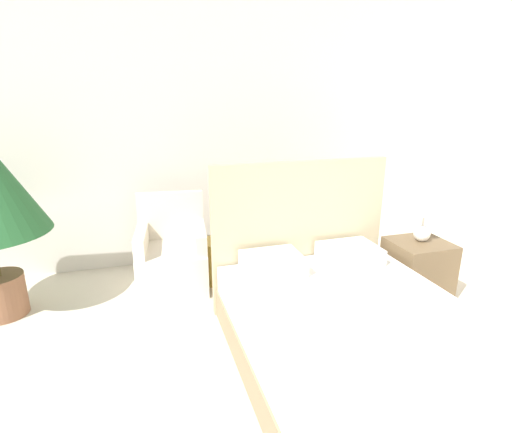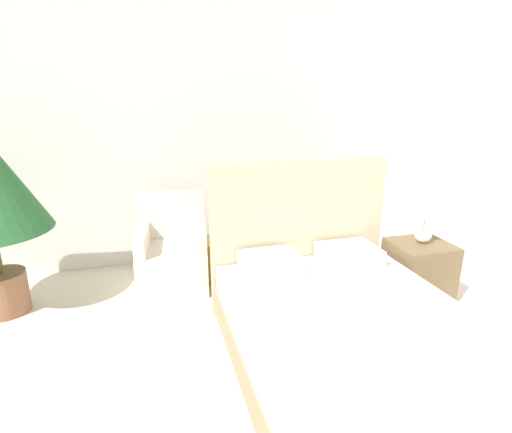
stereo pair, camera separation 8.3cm
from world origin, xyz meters
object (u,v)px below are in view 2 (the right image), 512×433
Objects in this scene: nightstand at (418,271)px; table_lamp at (426,211)px; armchair_near_window_left at (173,259)px; armchair_near_window_right at (262,249)px; side_table at (220,260)px; bed at (350,334)px.

table_lamp reaches higher than nightstand.
armchair_near_window_left reaches higher than nightstand.
side_table is (-0.46, -0.04, -0.05)m from armchair_near_window_right.
table_lamp reaches higher than armchair_near_window_right.
table_lamp is (0.02, 0.02, 0.56)m from nightstand.
armchair_near_window_right is at bearing 143.56° from nightstand.
table_lamp is (1.24, -0.89, 0.57)m from armchair_near_window_right.
bed is 1.31m from nightstand.
armchair_near_window_right is (0.92, 0.00, 0.00)m from armchair_near_window_left.
nightstand is (2.14, -0.90, 0.00)m from armchair_near_window_left.
table_lamp is (2.16, -0.88, 0.57)m from armchair_near_window_left.
bed is 1.95m from armchair_near_window_left.
nightstand is 1.90m from side_table.
side_table is (0.46, -0.04, -0.05)m from armchair_near_window_left.
side_table is at bearing 153.60° from table_lamp.
table_lamp is at bearing -33.88° from armchair_near_window_right.
side_table is (-0.60, 1.59, -0.05)m from bed.
bed is 2.41× the size of armchair_near_window_left.
table_lamp is at bearing 46.35° from nightstand.
armchair_near_window_right is 1.63m from table_lamp.
table_lamp is 2.00m from side_table.
armchair_near_window_left is 0.46m from side_table.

